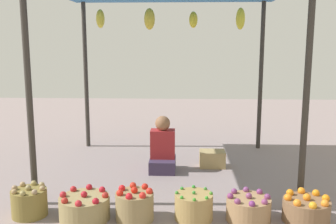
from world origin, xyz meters
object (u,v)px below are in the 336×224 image
Objects in this scene: basket_potatoes at (29,202)px; basket_red_apples at (85,207)px; basket_purple_onions at (248,208)px; basket_red_tomatoes at (135,205)px; vendor_person at (163,150)px; basket_green_chilies at (194,206)px; basket_oranges at (306,210)px; wooden_crate_near_vendor at (212,159)px.

basket_potatoes reaches higher than basket_red_apples.
basket_potatoes is 0.81× the size of basket_purple_onions.
basket_red_tomatoes is 0.86× the size of basket_purple_onions.
basket_potatoes is 0.94× the size of basket_red_tomatoes.
vendor_person is 1.99× the size of basket_green_chilies.
basket_potatoes reaches higher than basket_oranges.
basket_green_chilies is at bearing -100.17° from wooden_crate_near_vendor.
basket_red_apples is 0.52m from basket_red_tomatoes.
basket_green_chilies is (0.40, -1.54, -0.16)m from vendor_person.
wooden_crate_near_vendor is (1.43, 1.77, -0.01)m from basket_red_apples.
vendor_person is 1.73× the size of basket_purple_onions.
basket_red_apples is at bearing -114.45° from vendor_person.
basket_red_tomatoes is at bearing -178.88° from basket_oranges.
basket_oranges is (1.74, 0.03, -0.03)m from basket_red_tomatoes.
basket_green_chilies is (1.72, -0.01, -0.01)m from basket_potatoes.
basket_red_tomatoes reaches higher than basket_oranges.
vendor_person is 2.13× the size of wooden_crate_near_vendor.
basket_green_chilies is 1.14m from basket_oranges.
basket_red_tomatoes reaches higher than basket_green_chilies.
basket_red_tomatoes is 0.60m from basket_green_chilies.
vendor_person reaches higher than wooden_crate_near_vendor.
basket_green_chilies is 0.84× the size of basket_oranges.
basket_red_apples is (0.60, -0.05, -0.02)m from basket_potatoes.
basket_purple_onions is 0.96× the size of basket_oranges.
vendor_person reaches higher than basket_purple_onions.
basket_red_tomatoes reaches higher than basket_red_apples.
basket_green_chilies is (0.60, 0.04, -0.02)m from basket_red_tomatoes.
basket_red_tomatoes is at bearing -97.23° from vendor_person.
basket_red_tomatoes is at bearing -177.84° from basket_purple_onions.
basket_red_tomatoes is 0.83× the size of basket_oranges.
vendor_person reaches higher than basket_red_tomatoes.
basket_red_tomatoes is 0.99× the size of basket_green_chilies.
wooden_crate_near_vendor is (2.03, 1.72, -0.03)m from basket_potatoes.
basket_potatoes is 2.66m from wooden_crate_near_vendor.
basket_red_apples is 1.15× the size of basket_purple_onions.
basket_purple_onions is at bearing 179.02° from basket_oranges.
basket_green_chilies is 0.87× the size of basket_purple_onions.
basket_potatoes is (-1.31, -1.53, -0.15)m from vendor_person.
basket_green_chilies is 0.56m from basket_purple_onions.
basket_red_tomatoes is 1.16m from basket_purple_onions.
basket_oranges is (1.54, -1.55, -0.17)m from vendor_person.
vendor_person reaches higher than basket_potatoes.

